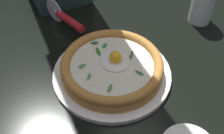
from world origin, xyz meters
TOP-DOWN VIEW (x-y plane):
  - ground_plane at (0.00, 0.00)m, footprint 2.40×2.40m
  - pizza_plate at (0.01, 0.04)m, footprint 0.30×0.30m
  - pizza at (0.01, 0.04)m, footprint 0.26×0.26m
  - pizza_cutter at (0.25, 0.04)m, footprint 0.17×0.04m
  - drinking_glass at (0.05, -0.32)m, footprint 0.07×0.07m

SIDE VIEW (x-z plane):
  - ground_plane at x=0.00m, z-range -0.03..0.00m
  - pizza_plate at x=0.01m, z-range 0.00..0.01m
  - pizza at x=0.01m, z-range 0.00..0.06m
  - pizza_cutter at x=0.25m, z-range 0.00..0.08m
  - drinking_glass at x=0.05m, z-range -0.01..0.11m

